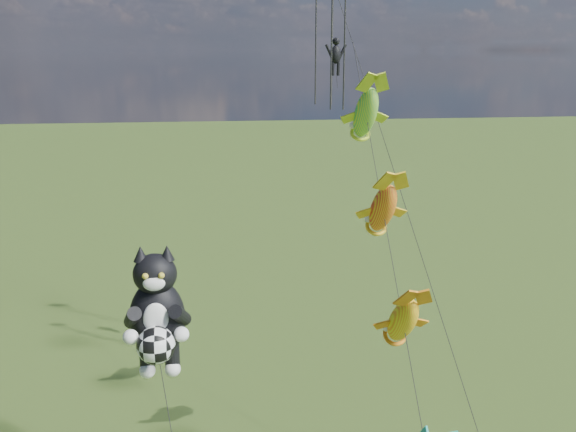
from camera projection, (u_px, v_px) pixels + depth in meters
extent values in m
ellipsoid|color=black|center=(158.00, 319.00, 23.46)|extent=(2.49, 2.28, 2.97)
ellipsoid|color=black|center=(155.00, 274.00, 22.93)|extent=(1.98, 1.89, 1.50)
cone|color=black|center=(140.00, 254.00, 22.68)|extent=(0.67, 0.67, 0.56)
cone|color=black|center=(167.00, 253.00, 22.79)|extent=(0.67, 0.67, 0.56)
ellipsoid|color=white|center=(154.00, 284.00, 22.39)|extent=(0.87, 0.64, 0.54)
ellipsoid|color=white|center=(156.00, 319.00, 22.73)|extent=(0.99, 0.66, 1.22)
sphere|color=gold|center=(145.00, 276.00, 22.22)|extent=(0.22, 0.22, 0.22)
sphere|color=gold|center=(161.00, 276.00, 22.29)|extent=(0.22, 0.22, 0.22)
sphere|color=white|center=(131.00, 337.00, 22.48)|extent=(0.56, 0.56, 0.56)
sphere|color=white|center=(181.00, 334.00, 22.70)|extent=(0.56, 0.56, 0.56)
sphere|color=white|center=(147.00, 370.00, 23.77)|extent=(0.59, 0.59, 0.59)
sphere|color=white|center=(173.00, 369.00, 23.89)|extent=(0.59, 0.59, 0.59)
sphere|color=white|center=(156.00, 345.00, 22.38)|extent=(1.35, 1.35, 1.35)
cylinder|color=black|center=(399.00, 299.00, 23.39)|extent=(0.31, 15.83, 18.36)
ellipsoid|color=yellow|center=(403.00, 320.00, 23.04)|extent=(0.99, 2.57, 2.75)
ellipsoid|color=red|center=(383.00, 209.00, 25.01)|extent=(0.99, 2.57, 2.75)
ellipsoid|color=green|center=(366.00, 113.00, 26.98)|extent=(0.99, 2.57, 2.75)
cylinder|color=black|center=(408.00, 213.00, 27.29)|extent=(4.43, 16.52, 22.49)
cylinder|color=black|center=(332.00, 35.00, 30.01)|extent=(0.08, 0.08, 7.33)
cylinder|color=black|center=(345.00, 35.00, 30.08)|extent=(0.08, 0.08, 7.33)
cylinder|color=black|center=(316.00, 29.00, 32.93)|extent=(0.08, 0.08, 8.10)
cylinder|color=black|center=(332.00, 29.00, 33.03)|extent=(0.08, 0.08, 8.10)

